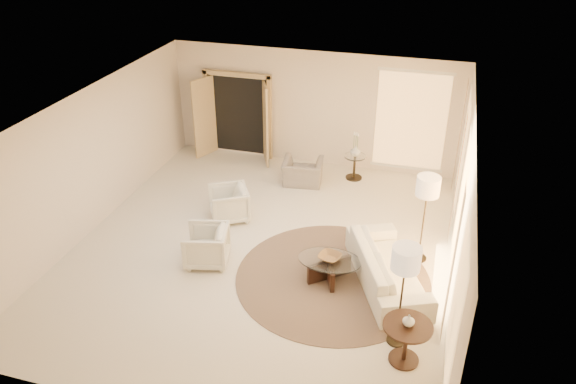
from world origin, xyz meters
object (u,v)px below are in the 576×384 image
(floor_lamp_near, at_px, (428,190))
(floor_lamp_far, at_px, (406,263))
(sofa, at_px, (387,267))
(armchair_right, at_px, (206,244))
(side_table, at_px, (354,165))
(bowl, at_px, (330,257))
(side_vase, at_px, (355,151))
(armchair_left, at_px, (229,202))
(end_vase, at_px, (409,321))
(coffee_table, at_px, (329,267))
(accent_chair, at_px, (303,168))
(end_table, at_px, (407,336))

(floor_lamp_near, xyz_separation_m, floor_lamp_far, (-0.15, -2.29, 0.01))
(sofa, bearing_deg, floor_lamp_near, -52.82)
(armchair_right, distance_m, floor_lamp_near, 4.07)
(floor_lamp_near, height_order, floor_lamp_far, floor_lamp_far)
(side_table, bearing_deg, bowl, -86.08)
(armchair_right, bearing_deg, side_vase, 140.05)
(armchair_left, height_order, bowl, armchair_left)
(end_vase, relative_size, side_vase, 0.73)
(armchair_left, relative_size, coffee_table, 0.57)
(side_table, xyz_separation_m, end_vase, (1.75, -5.52, 0.41))
(side_table, height_order, side_vase, side_vase)
(armchair_right, xyz_separation_m, accent_chair, (0.90, 3.47, 0.00))
(armchair_left, distance_m, armchair_right, 1.56)
(coffee_table, height_order, floor_lamp_far, floor_lamp_far)
(side_vase, bearing_deg, armchair_right, -116.12)
(floor_lamp_far, relative_size, side_vase, 6.85)
(side_vase, bearing_deg, sofa, -71.55)
(coffee_table, relative_size, bowl, 3.53)
(sofa, relative_size, floor_lamp_far, 1.36)
(coffee_table, bearing_deg, end_table, -47.22)
(side_vase, bearing_deg, side_table, 180.00)
(accent_chair, height_order, coffee_table, accent_chair)
(floor_lamp_near, relative_size, end_vase, 9.37)
(floor_lamp_near, xyz_separation_m, side_vase, (-1.75, 2.88, -0.75))
(coffee_table, bearing_deg, side_vase, 93.92)
(coffee_table, bearing_deg, bowl, 0.00)
(coffee_table, bearing_deg, armchair_left, 149.97)
(end_table, relative_size, bowl, 1.86)
(armchair_left, bearing_deg, bowl, 29.92)
(end_table, height_order, side_table, end_table)
(accent_chair, distance_m, bowl, 3.60)
(coffee_table, xyz_separation_m, side_vase, (-0.27, 3.93, 0.45))
(side_table, distance_m, bowl, 3.94)
(bowl, height_order, side_vase, side_vase)
(armchair_left, relative_size, side_vase, 3.07)
(sofa, distance_m, floor_lamp_near, 1.51)
(side_table, relative_size, floor_lamp_far, 0.34)
(coffee_table, xyz_separation_m, end_table, (1.48, -1.60, 0.21))
(armchair_right, relative_size, floor_lamp_near, 0.45)
(end_table, bearing_deg, bowl, 132.78)
(sofa, bearing_deg, armchair_left, 45.61)
(accent_chair, bearing_deg, side_vase, -159.32)
(sofa, distance_m, armchair_right, 3.27)
(sofa, height_order, armchair_right, armchair_right)
(accent_chair, distance_m, floor_lamp_near, 3.80)
(bowl, bearing_deg, sofa, 8.85)
(coffee_table, bearing_deg, floor_lamp_far, -42.95)
(floor_lamp_near, distance_m, side_vase, 3.45)
(sofa, bearing_deg, side_table, -5.84)
(end_table, distance_m, bowl, 2.17)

